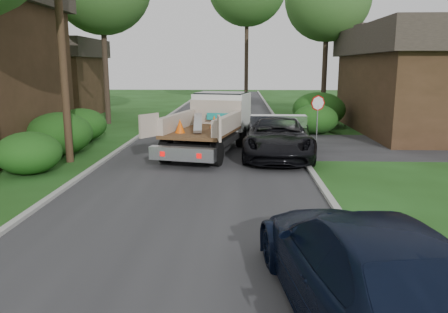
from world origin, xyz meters
TOP-DOWN VIEW (x-y plane):
  - ground at (0.00, 0.00)m, footprint 120.00×120.00m
  - road at (0.00, 10.00)m, footprint 8.00×90.00m
  - curb_left at (-4.10, 10.00)m, footprint 0.20×90.00m
  - curb_right at (4.10, 10.00)m, footprint 0.20×90.00m
  - stop_sign at (5.20, 9.00)m, footprint 0.71×0.32m
  - utility_pole at (-5.48, 4.98)m, footprint 2.42×1.25m
  - house_left_far at (-13.50, 22.00)m, footprint 7.56×7.56m
  - house_right at (13.00, 14.00)m, footprint 9.72×12.96m
  - hedge_left_a at (-6.20, 3.00)m, footprint 2.34×2.34m
  - hedge_left_b at (-6.50, 6.50)m, footprint 2.86×2.86m
  - hedge_left_c at (-6.80, 10.00)m, footprint 2.60×2.60m
  - hedge_right_a at (5.80, 13.00)m, footprint 2.60×2.60m
  - hedge_right_b at (6.50, 16.00)m, footprint 3.38×3.38m
  - flatbed_truck at (0.27, 7.90)m, footprint 4.33×7.30m
  - black_pickup at (3.11, 6.33)m, footprint 3.29×6.37m
  - navy_suv at (3.37, -6.00)m, footprint 3.19×6.20m

SIDE VIEW (x-z plane):
  - ground at x=0.00m, z-range 0.00..0.00m
  - road at x=0.00m, z-range -0.01..0.01m
  - curb_left at x=-4.10m, z-range 0.00..0.12m
  - curb_right at x=4.10m, z-range 0.00..0.12m
  - hedge_left_a at x=-6.20m, z-range 0.00..1.53m
  - hedge_left_c at x=-6.80m, z-range 0.00..1.70m
  - hedge_right_a at x=5.80m, z-range 0.00..1.70m
  - black_pickup at x=3.11m, z-range 0.00..1.72m
  - navy_suv at x=3.37m, z-range 0.00..1.72m
  - hedge_left_b at x=-6.50m, z-range 0.00..1.87m
  - hedge_right_b at x=6.50m, z-range 0.00..2.21m
  - flatbed_truck at x=0.27m, z-range 0.11..2.71m
  - stop_sign at x=5.20m, z-range 0.54..3.02m
  - house_left_far at x=-13.50m, z-range 0.05..6.05m
  - house_right at x=13.00m, z-range 0.06..6.26m
  - utility_pole at x=-5.48m, z-range 0.17..10.17m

